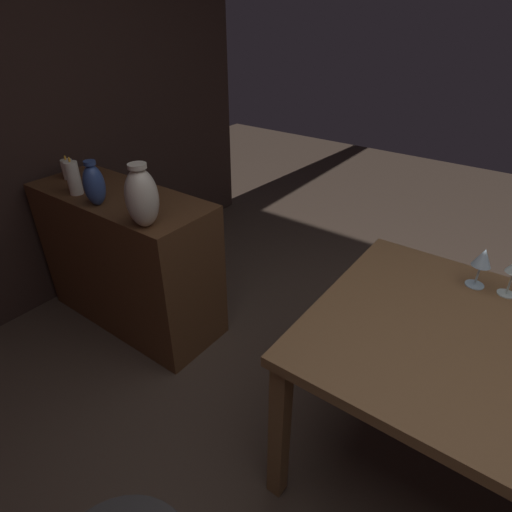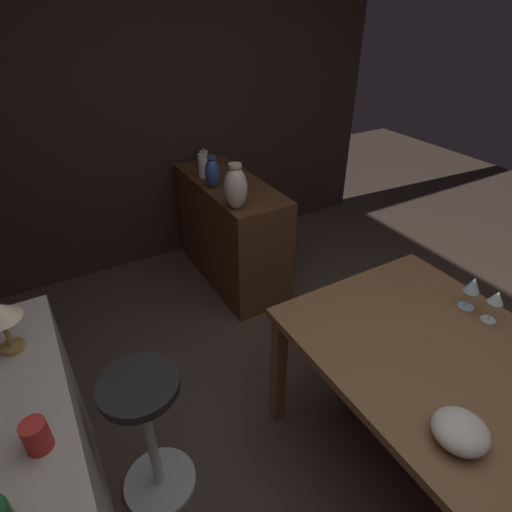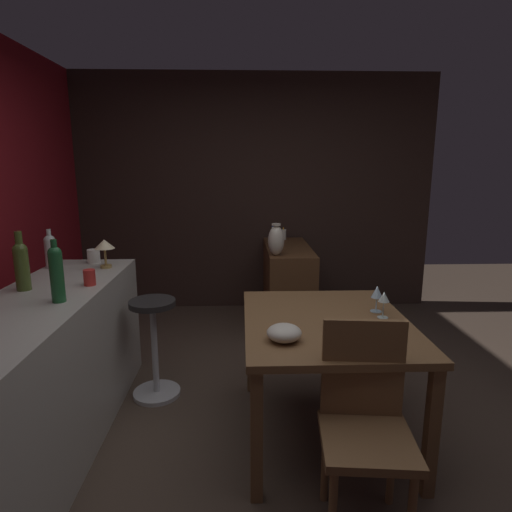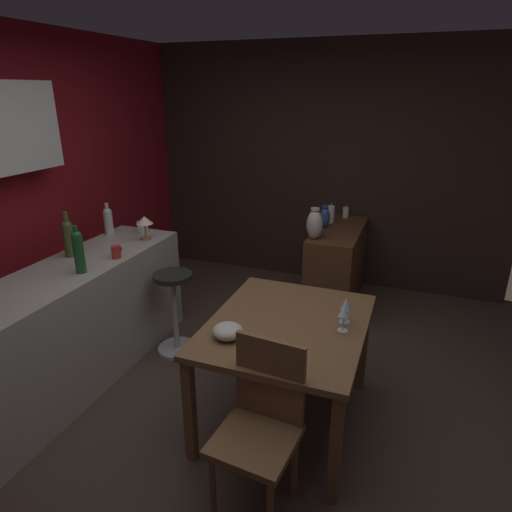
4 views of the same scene
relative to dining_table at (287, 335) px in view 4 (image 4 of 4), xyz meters
The scene contains 20 objects.
ground_plane 0.70m from the dining_table, 101.74° to the left, with size 9.00×9.00×0.00m, color #47382D.
wall_side_right 2.64m from the dining_table, 12.41° to the left, with size 0.10×4.40×2.60m, color #33231E.
dining_table is the anchor object (origin of this frame).
kitchen_counter 1.65m from the dining_table, 93.23° to the left, with size 2.10×0.60×0.90m, color #B2ADA3.
sideboard_cabinet 1.86m from the dining_table, ahead, with size 1.10×0.44×0.82m, color #56351E.
chair_near_window 0.67m from the dining_table, behind, with size 0.44×0.44×0.94m.
bar_stool 1.24m from the dining_table, 66.70° to the left, with size 0.34×0.34×0.71m.
wine_glass_left 0.40m from the dining_table, 87.06° to the right, with size 0.07×0.07×0.16m.
wine_glass_right 0.41m from the dining_table, 69.08° to the right, with size 0.07×0.07×0.16m.
fruit_bowl 0.43m from the dining_table, 136.93° to the left, with size 0.18×0.18×0.09m, color beige.
wine_bottle_green 1.55m from the dining_table, 93.86° to the left, with size 0.07×0.07×0.34m.
wine_bottle_olive 1.84m from the dining_table, 85.76° to the left, with size 0.08×0.08×0.35m.
wine_bottle_clear 2.03m from the dining_table, 69.44° to the left, with size 0.08×0.08×0.28m.
cup_white 1.84m from the dining_table, 62.50° to the left, with size 0.13×0.09×0.10m.
cup_red 1.48m from the dining_table, 81.16° to the left, with size 0.11×0.07×0.10m.
counter_lamp 1.67m from the dining_table, 65.28° to the left, with size 0.14×0.14×0.21m.
pillar_candle_tall 2.05m from the dining_table, ahead, with size 0.07×0.07×0.20m.
pillar_candle_short 2.28m from the dining_table, ahead, with size 0.06×0.06×0.14m.
vase_ceramic_blue 1.84m from the dining_table, ahead, with size 0.10×0.10×0.23m.
vase_ceramic_ivory 1.48m from the dining_table, ahead, with size 0.15×0.15×0.29m.
Camera 4 is at (-2.30, -0.92, 2.11)m, focal length 30.97 mm.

